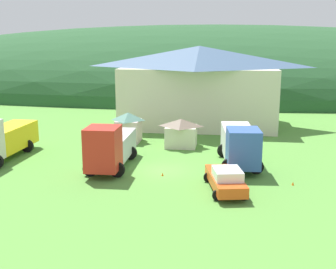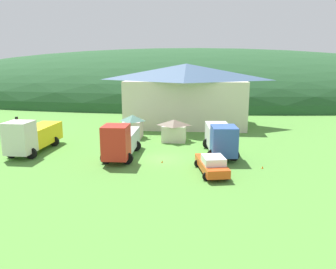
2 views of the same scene
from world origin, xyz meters
TOP-DOWN VIEW (x-y plane):
  - ground_plane at (0.00, 0.00)m, footprint 200.00×200.00m
  - forested_hill_backdrop at (0.00, 58.16)m, footprint 162.03×60.00m
  - depot_building at (1.59, 18.53)m, footprint 18.43×11.45m
  - play_shed_cream at (0.65, 7.75)m, footprint 3.04×2.81m
  - play_shed_pink at (-4.65, 9.01)m, footprint 2.42×2.64m
  - crane_truck_red at (-4.05, -0.02)m, footprint 3.20×7.98m
  - box_truck_blue at (5.85, 2.17)m, footprint 3.54×7.95m
  - service_pickup_orange at (4.79, -4.02)m, footprint 3.00×5.56m
  - traffic_cone_near_pickup at (0.21, -1.32)m, footprint 0.36×0.36m
  - traffic_cone_mid_row at (9.39, -2.22)m, footprint 0.36×0.36m

SIDE VIEW (x-z plane):
  - ground_plane at x=0.00m, z-range 0.00..0.00m
  - forested_hill_backdrop at x=0.00m, z-range -12.76..12.76m
  - traffic_cone_near_pickup at x=0.21m, z-range -0.25..0.25m
  - traffic_cone_mid_row at x=9.39m, z-range -0.25..0.25m
  - service_pickup_orange at x=4.79m, z-range 0.00..1.66m
  - play_shed_cream at x=0.65m, z-range 0.04..2.67m
  - play_shed_pink at x=-4.65m, z-range 0.04..2.95m
  - crane_truck_red at x=-4.05m, z-range -0.07..3.61m
  - box_truck_blue at x=5.85m, z-range 0.10..3.48m
  - depot_building at x=1.59m, z-range 0.14..9.25m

